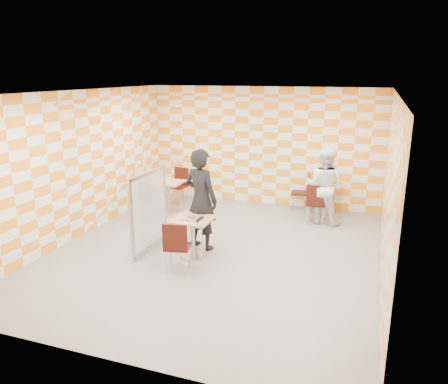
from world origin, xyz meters
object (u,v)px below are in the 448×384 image
chair_main_front (177,244)px  chair_second_front (316,201)px  chair_empty_near (148,197)px  soda_bottle (331,180)px  second_table (325,194)px  partition (149,211)px  empty_table (168,191)px  man_dark (201,199)px  sport_bottle (319,179)px  chair_empty_far (180,182)px  chair_second_side (304,189)px  main_table (193,231)px  man_white (324,186)px

chair_main_front → chair_second_front: same height
chair_empty_near → soda_bottle: 4.35m
second_table → partition: 4.46m
empty_table → man_dark: man_dark is taller
partition → second_table: bearing=48.9°
empty_table → sport_bottle: (3.50, 1.15, 0.33)m
chair_main_front → chair_empty_far: size_ratio=1.00×
chair_main_front → chair_second_side: 4.50m
main_table → chair_empty_far: 3.59m
chair_empty_far → man_dark: man_dark is taller
empty_table → sport_bottle: bearing=18.2°
sport_bottle → chair_main_front: bearing=-112.8°
chair_second_side → chair_empty_near: same height
partition → man_white: (2.96, 2.68, 0.08)m
main_table → chair_main_front: bearing=-88.2°
chair_second_front → chair_empty_near: same height
main_table → sport_bottle: size_ratio=3.75×
soda_bottle → chair_main_front: bearing=-116.8°
main_table → partition: 0.96m
second_table → chair_empty_far: 3.75m
empty_table → chair_second_side: 3.36m
empty_table → man_white: size_ratio=0.43×
chair_second_front → chair_empty_near: 3.84m
second_table → empty_table: (-3.69, -1.03, 0.00)m
soda_bottle → chair_second_front: bearing=-105.3°
second_table → soda_bottle: size_ratio=3.26×
second_table → sport_bottle: bearing=147.3°
soda_bottle → man_dark: bearing=-125.8°
partition → sport_bottle: 4.42m
chair_second_front → main_table: bearing=-126.3°
soda_bottle → empty_table: bearing=-164.5°
main_table → man_white: man_white is taller
chair_second_front → chair_second_side: 1.01m
main_table → chair_second_side: bearing=67.2°
chair_main_front → man_white: 4.03m
man_white → second_table: bearing=-76.9°
chair_main_front → man_dark: size_ratio=0.47×
man_white → chair_second_side: bearing=-44.3°
empty_table → chair_main_front: bearing=-61.3°
empty_table → man_dark: bearing=-48.9°
chair_second_side → chair_empty_far: 3.23m
main_table → partition: partition is taller
empty_table → chair_empty_far: (-0.05, 0.78, 0.04)m
chair_main_front → man_white: (2.02, 3.47, 0.33)m
second_table → main_table: bearing=-120.6°
partition → soda_bottle: (3.05, 3.38, 0.06)m
partition → soda_bottle: 4.55m
soda_bottle → chair_empty_near: bearing=-155.0°
second_table → man_white: size_ratio=0.43×
empty_table → chair_empty_far: chair_empty_far is taller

